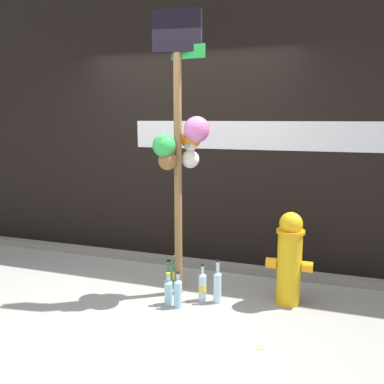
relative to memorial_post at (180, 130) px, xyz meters
name	(u,v)px	position (x,y,z in m)	size (l,w,h in m)	color
ground_plane	(145,303)	(-0.26, -0.29, -1.61)	(14.00, 14.00, 0.00)	gray
building_wall	(191,121)	(-0.26, 1.12, 0.08)	(10.00, 0.21, 3.38)	black
curb_strip	(181,262)	(-0.26, 0.74, -1.57)	(8.00, 0.12, 0.08)	slate
memorial_post	(180,130)	(0.00, 0.00, 0.00)	(0.53, 0.45, 2.66)	olive
fire_hydrant	(289,258)	(1.03, 0.13, -1.17)	(0.43, 0.26, 0.88)	gold
bottle_0	(217,285)	(0.40, -0.07, -1.44)	(0.08, 0.08, 0.42)	#B2DBEA
bottle_1	(168,291)	(-0.03, -0.25, -1.48)	(0.08, 0.08, 0.31)	#93CCE0
bottle_2	(178,292)	(0.07, -0.28, -1.47)	(0.08, 0.08, 0.34)	#93CCE0
bottle_3	(202,286)	(0.25, -0.08, -1.47)	(0.08, 0.08, 0.36)	#B2DBEA
bottle_4	(169,281)	(-0.11, -0.04, -1.48)	(0.08, 0.08, 0.35)	#337038
bottle_5	(175,273)	(-0.12, 0.17, -1.48)	(0.08, 0.08, 0.33)	#337038
litter_0	(260,347)	(0.90, -0.71, -1.61)	(0.06, 0.07, 0.01)	tan
litter_1	(259,334)	(0.86, -0.53, -1.61)	(0.15, 0.06, 0.01)	silver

